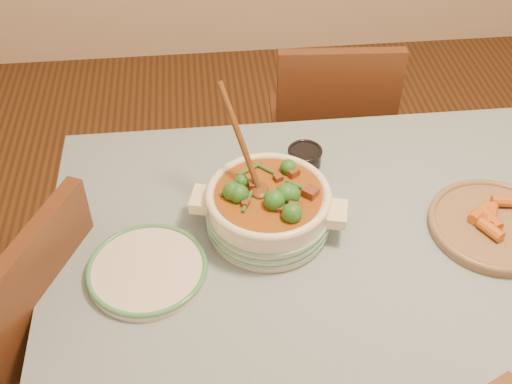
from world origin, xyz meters
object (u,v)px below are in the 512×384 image
Objects in this scene: white_plate at (147,269)px; chair_far at (330,127)px; chair_left at (25,333)px; dining_table at (383,273)px; condiment_bowl at (305,156)px; fried_plate at (494,224)px; stew_casserole at (268,206)px.

chair_far is at bearing 53.88° from white_plate.
dining_table is at bearing 113.99° from chair_left.
chair_far is (0.03, 0.83, -0.16)m from dining_table.
condiment_bowl is 0.29× the size of fried_plate.
dining_table is 4.56× the size of white_plate.
stew_casserole is (-0.29, 0.10, 0.17)m from dining_table.
chair_left is at bearing 43.97° from chair_far.
white_plate is 0.56m from condiment_bowl.
stew_casserole is 1.07× the size of fried_plate.
fried_plate is at bearing 115.88° from chair_left.
chair_left is (-0.78, -0.33, -0.27)m from condiment_bowl.
dining_table is 0.85m from chair_far.
dining_table is at bearing -19.38° from stew_casserole.
condiment_bowl is 0.12× the size of chair_far.
stew_casserole is 0.33m from white_plate.
chair_left is at bearing -172.39° from stew_casserole.
stew_casserole reaches higher than fried_plate.
chair_far is 0.96× the size of chair_left.
chair_far is 1.26m from chair_left.
chair_far is (0.32, 0.73, -0.33)m from stew_casserole.
stew_casserole is 0.57m from fried_plate.
stew_casserole is 3.70× the size of condiment_bowl.
chair_left is at bearing 179.13° from dining_table.
fried_plate is at bearing 111.01° from chair_far.
chair_far reaches higher than fried_plate.
white_plate is at bearing -140.40° from condiment_bowl.
dining_table is 0.30m from fried_plate.
condiment_bowl is 0.60m from chair_far.
chair_far is at bearing 155.02° from chair_left.
dining_table is 4.58× the size of fried_plate.
chair_left is at bearing -157.33° from condiment_bowl.
dining_table is 0.39m from condiment_bowl.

